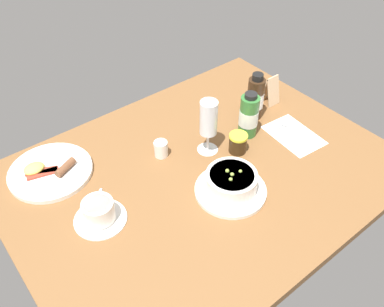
# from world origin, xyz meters

# --- Properties ---
(ground_plane) EXTENTS (1.10, 0.84, 0.03)m
(ground_plane) POSITION_xyz_m (0.00, 0.00, -0.01)
(ground_plane) COLOR brown
(porridge_bowl) EXTENTS (0.20, 0.20, 0.08)m
(porridge_bowl) POSITION_xyz_m (0.01, -0.11, 0.03)
(porridge_bowl) COLOR white
(porridge_bowl) RESTS_ON ground_plane
(cutlery_setting) EXTENTS (0.14, 0.19, 0.01)m
(cutlery_setting) POSITION_xyz_m (0.34, -0.05, 0.00)
(cutlery_setting) COLOR white
(cutlery_setting) RESTS_ON ground_plane
(coffee_cup) EXTENTS (0.14, 0.14, 0.06)m
(coffee_cup) POSITION_xyz_m (-0.32, 0.03, 0.03)
(coffee_cup) COLOR white
(coffee_cup) RESTS_ON ground_plane
(creamer_jug) EXTENTS (0.05, 0.04, 0.06)m
(creamer_jug) POSITION_xyz_m (-0.05, 0.13, 0.03)
(creamer_jug) COLOR white
(creamer_jug) RESTS_ON ground_plane
(wine_glass) EXTENTS (0.06, 0.06, 0.18)m
(wine_glass) POSITION_xyz_m (0.08, 0.06, 0.11)
(wine_glass) COLOR white
(wine_glass) RESTS_ON ground_plane
(jam_jar) EXTENTS (0.06, 0.06, 0.06)m
(jam_jar) POSITION_xyz_m (0.14, -0.00, 0.03)
(jam_jar) COLOR #342310
(jam_jar) RESTS_ON ground_plane
(sauce_bottle_green) EXTENTS (0.06, 0.06, 0.16)m
(sauce_bottle_green) POSITION_xyz_m (0.23, 0.04, 0.07)
(sauce_bottle_green) COLOR #337233
(sauce_bottle_green) RESTS_ON ground_plane
(sauce_bottle_brown) EXTENTS (0.06, 0.06, 0.17)m
(sauce_bottle_brown) POSITION_xyz_m (0.31, 0.10, 0.08)
(sauce_bottle_brown) COLOR #382314
(sauce_bottle_brown) RESTS_ON ground_plane
(breakfast_plate) EXTENTS (0.24, 0.24, 0.04)m
(breakfast_plate) POSITION_xyz_m (-0.35, 0.27, 0.01)
(breakfast_plate) COLOR white
(breakfast_plate) RESTS_ON ground_plane
(menu_card) EXTENTS (0.05, 0.05, 0.10)m
(menu_card) POSITION_xyz_m (0.41, 0.12, 0.05)
(menu_card) COLOR #D5B187
(menu_card) RESTS_ON ground_plane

